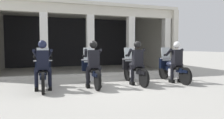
{
  "coord_description": "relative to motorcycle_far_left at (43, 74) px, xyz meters",
  "views": [
    {
      "loc": [
        -2.38,
        -6.94,
        1.39
      ],
      "look_at": [
        0.0,
        0.23,
        0.91
      ],
      "focal_mm": 32.82,
      "sensor_mm": 36.0,
      "label": 1
    }
  ],
  "objects": [
    {
      "name": "ground_plane",
      "position": [
        2.43,
        2.91,
        -0.5
      ],
      "size": [
        80.0,
        80.0,
        0.0
      ],
      "primitive_type": "plane",
      "color": "#A8A59E"
    },
    {
      "name": "police_officer_far_right",
      "position": [
        4.86,
        -0.39,
        0.44
      ],
      "size": [
        0.63,
        0.61,
        1.58
      ],
      "rotation": [
        0.0,
        0.0,
        0.06
      ],
      "color": "black",
      "rests_on": "ground"
    },
    {
      "name": "motorcycle_far_left",
      "position": [
        0.0,
        0.0,
        0.0
      ],
      "size": [
        0.62,
        2.04,
        1.35
      ],
      "rotation": [
        0.0,
        0.0,
        -0.04
      ],
      "color": "black",
      "rests_on": "ground"
    },
    {
      "name": "police_officer_center_right",
      "position": [
        3.24,
        -0.32,
        0.44
      ],
      "size": [
        0.63,
        0.61,
        1.58
      ],
      "rotation": [
        0.0,
        0.0,
        -0.02
      ],
      "color": "black",
      "rests_on": "ground"
    },
    {
      "name": "motorcycle_center_right",
      "position": [
        3.24,
        -0.03,
        0.0
      ],
      "size": [
        0.62,
        2.04,
        1.35
      ],
      "rotation": [
        0.0,
        0.0,
        -0.02
      ],
      "color": "black",
      "rests_on": "ground"
    },
    {
      "name": "police_officer_far_left",
      "position": [
        -0.0,
        -0.28,
        0.44
      ],
      "size": [
        0.63,
        0.61,
        1.58
      ],
      "rotation": [
        0.0,
        0.0,
        -0.04
      ],
      "color": "black",
      "rests_on": "ground"
    },
    {
      "name": "police_officer_center_left",
      "position": [
        1.62,
        -0.31,
        0.44
      ],
      "size": [
        0.63,
        0.61,
        1.58
      ],
      "rotation": [
        0.0,
        0.0,
        -0.07
      ],
      "color": "black",
      "rests_on": "ground"
    },
    {
      "name": "station_building",
      "position": [
        2.2,
        5.52,
        1.72
      ],
      "size": [
        9.72,
        5.25,
        3.52
      ],
      "color": "black",
      "rests_on": "ground"
    },
    {
      "name": "motorcycle_far_right",
      "position": [
        4.86,
        -0.11,
        0.0
      ],
      "size": [
        0.62,
        2.04,
        1.35
      ],
      "rotation": [
        0.0,
        0.0,
        0.06
      ],
      "color": "black",
      "rests_on": "ground"
    },
    {
      "name": "motorcycle_center_left",
      "position": [
        1.62,
        -0.03,
        0.0
      ],
      "size": [
        0.62,
        2.04,
        1.35
      ],
      "rotation": [
        0.0,
        0.0,
        -0.07
      ],
      "color": "black",
      "rests_on": "ground"
    },
    {
      "name": "kerb_strip",
      "position": [
        2.2,
        2.37,
        -0.44
      ],
      "size": [
        9.22,
        0.24,
        0.12
      ],
      "primitive_type": "cube",
      "color": "#B7B5AD",
      "rests_on": "ground"
    }
  ]
}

